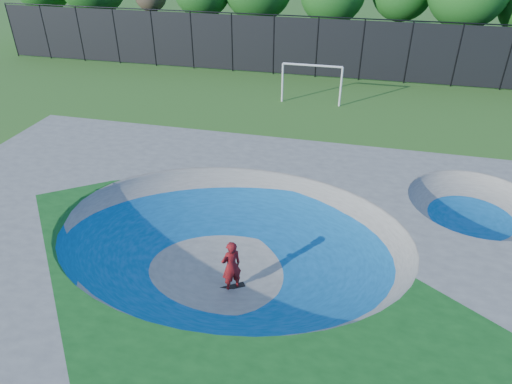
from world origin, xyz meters
TOP-DOWN VIEW (x-y plane):
  - ground at (0.00, 0.00)m, footprint 120.00×120.00m
  - skate_deck at (0.00, 0.00)m, footprint 22.00×14.00m
  - skater at (0.27, -0.86)m, footprint 0.74×0.73m
  - skateboard at (0.27, -0.86)m, footprint 0.77×0.62m
  - soccer_goal at (0.40, 15.57)m, footprint 3.57×0.12m
  - fence at (0.00, 21.00)m, footprint 48.09×0.09m

SIDE VIEW (x-z plane):
  - ground at x=0.00m, z-range 0.00..0.00m
  - skateboard at x=0.27m, z-range 0.00..0.05m
  - skate_deck at x=0.00m, z-range 0.00..1.50m
  - skater at x=0.27m, z-range 0.00..1.72m
  - soccer_goal at x=0.40m, z-range 0.46..2.82m
  - fence at x=0.00m, z-range 0.08..4.12m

